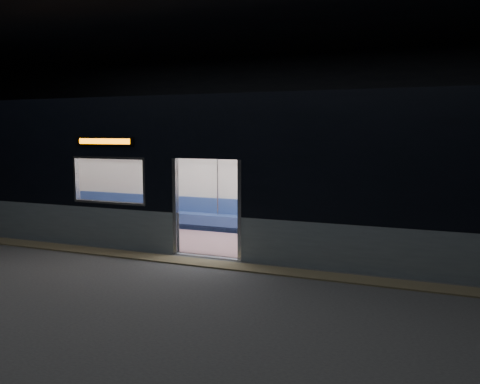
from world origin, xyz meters
The scene contains 7 objects.
station_floor centered at (0.00, 0.00, -0.01)m, with size 24.00×14.00×0.01m, color #47494C.
station_envelope centered at (0.00, 0.00, 3.66)m, with size 24.00×14.00×5.00m.
tactile_strip centered at (0.00, 0.55, 0.01)m, with size 22.80×0.50×0.03m, color #8C7F59.
metro_car centered at (0.00, 2.54, 1.85)m, with size 18.00×3.04×3.35m.
passenger centered at (4.20, 3.55, 0.84)m, with size 0.44×0.76×1.47m.
handbag centered at (4.20, 3.30, 0.70)m, with size 0.30×0.26×0.15m, color black.
transit_map centered at (5.00, 3.85, 1.51)m, with size 1.12×0.03×0.73m, color white.
Camera 1 is at (4.53, -8.24, 2.60)m, focal length 38.00 mm.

